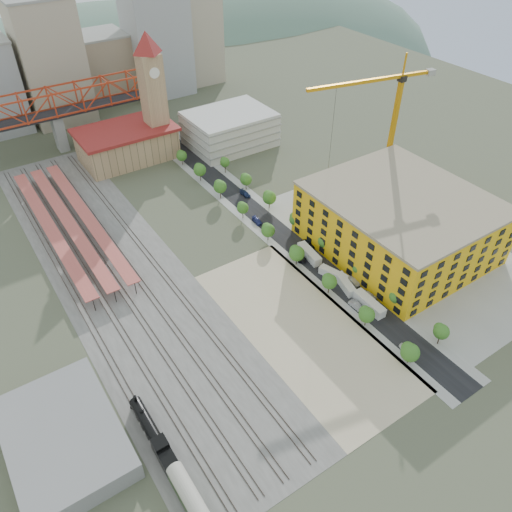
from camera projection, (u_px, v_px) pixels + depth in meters
ground at (249, 260)px, 153.55m from camera, size 400.00×400.00×0.00m
ballast_strip at (117, 271)px, 149.28m from camera, size 36.00×165.00×0.06m
dirt_lot at (302, 328)px, 131.47m from camera, size 28.00×67.00×0.06m
street_asphalt at (264, 220)px, 170.11m from camera, size 12.00×170.00×0.06m
sidewalk_west at (251, 225)px, 167.75m from camera, size 3.00×170.00×0.04m
sidewalk_east at (277, 215)px, 172.49m from camera, size 3.00×170.00×0.04m
construction_pad at (400, 243)px, 160.04m from camera, size 50.00×90.00×0.06m
rail_tracks at (111, 273)px, 148.43m from camera, size 26.56×160.00×0.18m
platform_canopies at (68, 222)px, 162.37m from camera, size 16.00×80.00×4.12m
station_hall at (127, 143)px, 200.10m from camera, size 38.00×24.00×13.10m
clock_tower at (152, 84)px, 190.54m from camera, size 12.00×12.00×52.00m
parking_garage at (230, 129)px, 209.85m from camera, size 34.00×26.00×14.00m
truss_bridge at (52, 106)px, 198.63m from camera, size 94.00×9.60×25.60m
construction_building at (399, 222)px, 152.84m from camera, size 44.60×50.60×18.80m
warehouse at (64, 438)px, 104.12m from camera, size 22.00×32.00×5.00m
street_trees at (282, 234)px, 163.68m from camera, size 15.40×124.40×8.00m
skyline at (97, 57)px, 234.24m from camera, size 133.00×46.00×60.00m
distant_hills at (117, 142)px, 391.01m from camera, size 647.00×264.00×227.00m
locomotive at (154, 435)px, 105.00m from camera, size 2.98×23.03×5.76m
coach at (198, 512)px, 91.73m from camera, size 3.30×19.19×6.02m
tower_crane at (388, 112)px, 165.49m from camera, size 45.49×11.25×49.30m
site_trailer_a at (369, 304)px, 136.52m from camera, size 3.00×10.47×2.85m
site_trailer_b at (345, 284)px, 142.95m from camera, size 4.47×9.35×2.47m
site_trailer_c at (333, 274)px, 146.29m from camera, size 4.91×9.30×2.46m
site_trailer_d at (309, 254)px, 153.53m from camera, size 3.79×10.40×2.78m
car_0 at (406, 349)px, 125.11m from camera, size 1.63×3.88×1.31m
car_1 at (356, 306)px, 136.78m from camera, size 1.88×4.89×1.59m
car_2 at (300, 257)px, 153.24m from camera, size 3.16×5.84×1.56m
car_3 at (257, 221)px, 168.41m from camera, size 2.51×5.09×1.42m
car_4 at (370, 296)px, 140.06m from camera, size 2.19×4.47×1.47m
car_5 at (352, 281)px, 144.67m from camera, size 2.29×4.91×1.56m
car_6 at (308, 245)px, 158.09m from camera, size 3.21×5.72×1.51m
car_7 at (245, 194)px, 181.80m from camera, size 2.20×5.20×1.50m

